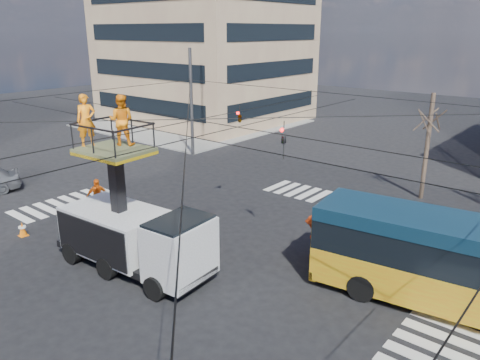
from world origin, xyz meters
name	(u,v)px	position (x,y,z in m)	size (l,w,h in m)	color
ground	(192,255)	(0.00, 0.00, 0.00)	(120.00, 120.00, 0.00)	black
sidewalk_nw	(193,123)	(-21.00, 21.00, 0.06)	(18.00, 18.00, 0.12)	slate
crosswalks	(192,255)	(0.00, 0.00, 0.01)	(22.40, 22.40, 0.02)	silver
overhead_network	(195,157)	(-0.07, 0.40, 4.29)	(24.24, 24.24, 8.00)	#2D2D30
tree_a	(431,118)	(5.00, 13.50, 4.63)	(2.00, 2.00, 6.00)	#382B21
utility_truck	(133,219)	(-0.89, -2.26, 2.19)	(7.16, 3.08, 6.92)	black
traffic_cone	(22,229)	(-7.56, -3.65, 0.34)	(0.36, 0.36, 0.69)	orange
worker_ground	(97,197)	(-7.16, 0.22, 0.97)	(1.14, 0.47, 1.94)	#D3590D
flagger	(313,237)	(4.09, 3.05, 0.97)	(1.25, 0.72, 1.94)	red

